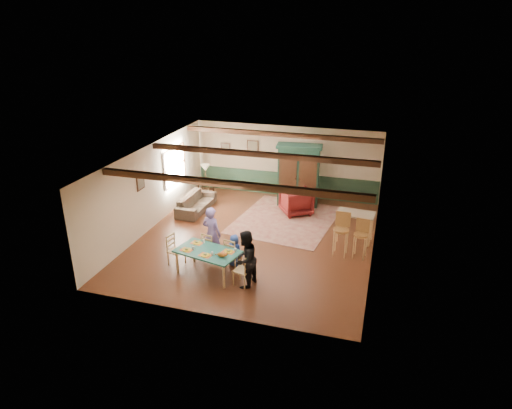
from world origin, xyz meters
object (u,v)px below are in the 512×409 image
(dining_table, at_px, (208,263))
(person_man, at_px, (212,234))
(table_lamp, at_px, (205,172))
(bar_stool_left, at_px, (341,235))
(dining_chair_end_right, at_px, (242,269))
(armoire, at_px, (298,175))
(armchair, at_px, (296,201))
(person_child, at_px, (234,250))
(cat, at_px, (222,254))
(bar_stool_right, at_px, (360,239))
(dining_chair_end_left, at_px, (176,250))
(sofa, at_px, (196,203))
(end_table, at_px, (206,188))
(dining_chair_far_right, at_px, (233,252))
(person_woman, at_px, (245,259))
(dining_chair_far_left, at_px, (211,246))
(counter_table, at_px, (355,227))

(dining_table, distance_m, person_man, 0.94)
(person_man, distance_m, table_lamp, 5.05)
(person_man, height_order, bar_stool_left, person_man)
(dining_chair_end_right, height_order, table_lamp, table_lamp)
(armoire, relative_size, armchair, 2.27)
(person_child, height_order, cat, person_child)
(person_man, relative_size, cat, 4.79)
(table_lamp, bearing_deg, bar_stool_right, -28.68)
(dining_table, height_order, table_lamp, table_lamp)
(person_man, height_order, cat, person_man)
(dining_chair_end_left, bearing_deg, sofa, 28.22)
(cat, relative_size, end_table, 0.51)
(armoire, distance_m, end_table, 3.64)
(person_child, relative_size, bar_stool_right, 0.82)
(dining_chair_far_right, bearing_deg, person_child, -90.00)
(bar_stool_left, bearing_deg, dining_chair_end_left, -153.28)
(person_man, relative_size, sofa, 0.80)
(armoire, relative_size, sofa, 1.13)
(dining_chair_end_left, xyz_separation_m, cat, (1.50, -0.44, 0.34))
(dining_chair_end_right, xyz_separation_m, sofa, (-3.08, 4.17, -0.15))
(dining_chair_end_left, distance_m, person_man, 1.07)
(person_woman, distance_m, bar_stool_left, 3.15)
(person_woman, bearing_deg, dining_chair_end_left, -90.00)
(dining_table, xyz_separation_m, dining_chair_far_left, (-0.21, 0.73, 0.09))
(dining_chair_far_left, xyz_separation_m, armoire, (1.49, 4.78, 0.69))
(cat, distance_m, counter_table, 4.53)
(end_table, bearing_deg, sofa, -81.40)
(dining_chair_end_left, bearing_deg, person_woman, -90.00)
(person_child, relative_size, armchair, 0.94)
(dining_chair_end_right, xyz_separation_m, bar_stool_left, (2.19, 2.32, 0.20))
(dining_table, bearing_deg, armoire, 76.94)
(dining_chair_far_left, height_order, person_man, person_man)
(dining_chair_far_right, height_order, armchair, armchair)
(cat, bearing_deg, person_man, 136.55)
(dining_chair_end_right, distance_m, person_woman, 0.33)
(counter_table, relative_size, bar_stool_right, 0.98)
(dining_chair_end_left, distance_m, table_lamp, 5.34)
(dining_chair_end_right, xyz_separation_m, person_woman, (0.09, -0.02, 0.32))
(person_child, distance_m, armchair, 4.14)
(dining_table, bearing_deg, sofa, 117.54)
(person_woman, xyz_separation_m, bar_stool_left, (2.10, 2.34, -0.12))
(dining_chair_end_left, relative_size, sofa, 0.44)
(dining_chair_end_right, bearing_deg, sofa, -130.75)
(cat, distance_m, bar_stool_right, 4.03)
(cat, distance_m, table_lamp, 6.24)
(armoire, xyz_separation_m, bar_stool_right, (2.50, -3.41, -0.56))
(person_child, distance_m, bar_stool_right, 3.57)
(dining_chair_far_right, height_order, table_lamp, table_lamp)
(dining_table, bearing_deg, dining_chair_end_right, -12.78)
(person_woman, xyz_separation_m, person_child, (-0.60, 0.89, -0.30))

